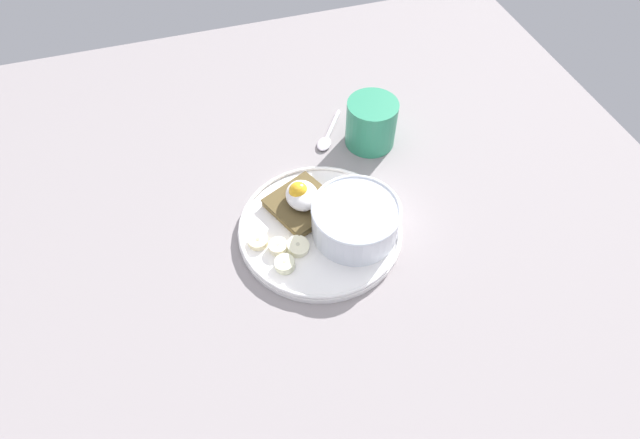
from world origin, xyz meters
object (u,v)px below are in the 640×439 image
Objects in this scene: coffee_mug at (371,123)px; toast_slice at (302,204)px; banana_slice_front at (285,264)px; banana_slice_right at (258,242)px; poached_egg at (301,194)px; spoon at (328,136)px; oatmeal_bowl at (355,220)px; banana_slice_back at (298,246)px; banana_slice_left at (278,247)px.

toast_slice is at bearing -53.20° from coffee_mug.
banana_slice_front reaches higher than banana_slice_right.
poached_egg reaches higher than spoon.
banana_slice_right is at bearing -59.34° from poached_egg.
banana_slice_front is at bearing 28.18° from banana_slice_right.
oatmeal_bowl is 2.26× the size of poached_egg.
coffee_mug is 8.46cm from spoon.
toast_slice is at bearing 159.10° from banana_slice_back.
toast_slice is 2.83× the size of banana_slice_right.
poached_egg reaches higher than banana_slice_left.
oatmeal_bowl is 20.87cm from coffee_mug.
toast_slice is at bearing 150.93° from banana_slice_front.
oatmeal_bowl is 9.33cm from banana_slice_back.
poached_egg is at bearing 140.36° from banana_slice_left.
banana_slice_right is at bearing -125.57° from banana_slice_left.
banana_slice_back reaches higher than banana_slice_right.
poached_egg is at bearing 120.66° from banana_slice_right.
banana_slice_front is 30.40cm from coffee_mug.
toast_slice is (-6.74, -6.23, -1.97)cm from oatmeal_bowl.
banana_slice_right is 0.44× the size of spoon.
banana_slice_left reaches higher than banana_slice_right.
banana_slice_front is 0.32× the size of spoon.
banana_slice_front is (9.80, -5.45, -0.08)cm from toast_slice.
banana_slice_back is (-2.37, 2.61, -0.01)cm from banana_slice_front.
oatmeal_bowl is at bearing 104.67° from banana_slice_front.
banana_slice_right is 0.50× the size of coffee_mug.
spoon is at bearing 138.97° from banana_slice_right.
coffee_mug reaches higher than banana_slice_back.
poached_egg is 1.67× the size of banana_slice_left.
banana_slice_front is (9.86, -5.34, -2.40)cm from poached_egg.
poached_egg is at bearing -31.35° from spoon.
spoon is (-22.44, 11.84, -1.31)cm from banana_slice_back.
banana_slice_front and banana_slice_back have the same top height.
poached_egg reaches higher than banana_slice_right.
coffee_mug is 0.89× the size of spoon.
toast_slice is 1.25× the size of spoon.
banana_slice_right is (-2.71, -5.33, -0.22)cm from banana_slice_back.
banana_slice_front is at bearing -44.49° from coffee_mug.
toast_slice is at bearing -30.95° from spoon.
banana_slice_back is at bearing -85.67° from oatmeal_bowl.
toast_slice and banana_slice_left have the same top height.
toast_slice and banana_slice_front have the same top height.
toast_slice is 11.22cm from banana_slice_front.
poached_egg is 0.59× the size of spoon.
poached_egg is at bearing 151.55° from banana_slice_front.
banana_slice_left is at bearing -90.86° from oatmeal_bowl.
oatmeal_bowl is at bearing 42.74° from toast_slice.
coffee_mug reaches higher than banana_slice_right.
coffee_mug is (-21.61, 21.23, 2.61)cm from banana_slice_front.
banana_slice_back is (0.86, 2.76, 0.04)cm from banana_slice_left.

